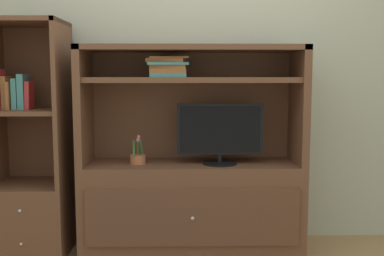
{
  "coord_description": "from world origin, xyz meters",
  "views": [
    {
      "loc": [
        -0.06,
        -2.74,
        1.25
      ],
      "look_at": [
        0.0,
        0.35,
        0.89
      ],
      "focal_mm": 43.01,
      "sensor_mm": 36.0,
      "label": 1
    }
  ],
  "objects_px": {
    "magazine_stack": "(168,67)",
    "upright_book_row": "(15,93)",
    "bookshelf_tall": "(32,180)",
    "tv_monitor": "(220,133)",
    "potted_plant": "(138,158)",
    "media_console": "(192,185)"
  },
  "relations": [
    {
      "from": "upright_book_row",
      "to": "bookshelf_tall",
      "type": "bearing_deg",
      "value": 8.05
    },
    {
      "from": "potted_plant",
      "to": "upright_book_row",
      "type": "distance_m",
      "value": 0.94
    },
    {
      "from": "media_console",
      "to": "potted_plant",
      "type": "distance_m",
      "value": 0.42
    },
    {
      "from": "media_console",
      "to": "bookshelf_tall",
      "type": "xyz_separation_m",
      "value": [
        -1.12,
        0.01,
        0.04
      ]
    },
    {
      "from": "potted_plant",
      "to": "magazine_stack",
      "type": "xyz_separation_m",
      "value": [
        0.21,
        0.01,
        0.62
      ]
    },
    {
      "from": "media_console",
      "to": "upright_book_row",
      "type": "bearing_deg",
      "value": -179.76
    },
    {
      "from": "magazine_stack",
      "to": "bookshelf_tall",
      "type": "relative_size",
      "value": 0.2
    },
    {
      "from": "tv_monitor",
      "to": "bookshelf_tall",
      "type": "height_order",
      "value": "bookshelf_tall"
    },
    {
      "from": "potted_plant",
      "to": "upright_book_row",
      "type": "xyz_separation_m",
      "value": [
        -0.83,
        0.02,
        0.45
      ]
    },
    {
      "from": "magazine_stack",
      "to": "upright_book_row",
      "type": "bearing_deg",
      "value": 179.53
    },
    {
      "from": "upright_book_row",
      "to": "potted_plant",
      "type": "bearing_deg",
      "value": -1.62
    },
    {
      "from": "tv_monitor",
      "to": "magazine_stack",
      "type": "relative_size",
      "value": 1.86
    },
    {
      "from": "media_console",
      "to": "potted_plant",
      "type": "relative_size",
      "value": 7.53
    },
    {
      "from": "bookshelf_tall",
      "to": "magazine_stack",
      "type": "bearing_deg",
      "value": -1.23
    },
    {
      "from": "bookshelf_tall",
      "to": "upright_book_row",
      "type": "xyz_separation_m",
      "value": [
        -0.08,
        -0.01,
        0.61
      ]
    },
    {
      "from": "media_console",
      "to": "magazine_stack",
      "type": "distance_m",
      "value": 0.83
    },
    {
      "from": "potted_plant",
      "to": "bookshelf_tall",
      "type": "height_order",
      "value": "bookshelf_tall"
    },
    {
      "from": "magazine_stack",
      "to": "bookshelf_tall",
      "type": "height_order",
      "value": "bookshelf_tall"
    },
    {
      "from": "media_console",
      "to": "bookshelf_tall",
      "type": "distance_m",
      "value": 1.12
    },
    {
      "from": "magazine_stack",
      "to": "upright_book_row",
      "type": "distance_m",
      "value": 1.05
    },
    {
      "from": "potted_plant",
      "to": "bookshelf_tall",
      "type": "relative_size",
      "value": 0.13
    },
    {
      "from": "tv_monitor",
      "to": "bookshelf_tall",
      "type": "relative_size",
      "value": 0.36
    }
  ]
}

